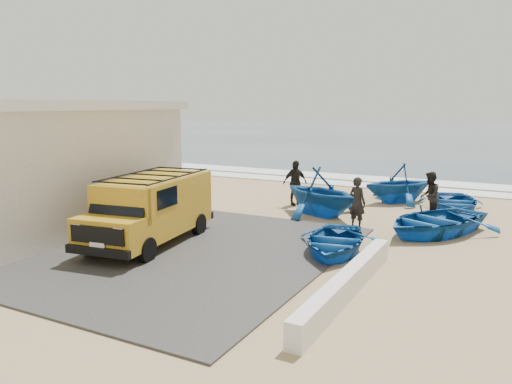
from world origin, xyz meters
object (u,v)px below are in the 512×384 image
at_px(boat_near_right, 434,221).
at_px(boat_mid_right, 454,202).
at_px(fisherman_back, 295,183).
at_px(boat_mid_left, 320,191).
at_px(fisherman_front, 357,203).
at_px(fisherman_middle, 429,196).
at_px(building, 11,163).
at_px(boat_far_left, 399,183).
at_px(boat_near_left, 334,241).
at_px(van, 151,207).
at_px(parapet, 348,283).

distance_m(boat_near_right, boat_mid_right, 3.99).
xyz_separation_m(boat_mid_right, fisherman_back, (-6.06, -1.73, 0.57)).
relative_size(boat_near_right, fisherman_back, 2.25).
xyz_separation_m(boat_mid_left, fisherman_front, (1.81, -1.27, -0.04)).
bearing_deg(fisherman_middle, building, -61.81).
bearing_deg(fisherman_back, building, 174.31).
xyz_separation_m(building, fisherman_back, (7.41, 7.73, -1.22)).
relative_size(boat_mid_left, boat_far_left, 1.09).
bearing_deg(building, fisherman_back, 46.21).
distance_m(boat_mid_left, boat_far_left, 4.49).
height_order(boat_mid_left, fisherman_middle, boat_mid_left).
bearing_deg(boat_mid_right, boat_far_left, 147.07).
xyz_separation_m(boat_far_left, fisherman_middle, (1.71, -2.79, 0.04)).
distance_m(boat_near_right, boat_far_left, 5.34).
distance_m(boat_far_left, fisherman_middle, 3.27).
xyz_separation_m(boat_mid_left, boat_mid_right, (4.40, 3.14, -0.55)).
relative_size(boat_near_left, fisherman_front, 1.92).
bearing_deg(boat_mid_left, van, 177.28).
distance_m(parapet, boat_mid_right, 10.51).
bearing_deg(parapet, van, 168.95).
height_order(van, boat_mid_left, van).
xyz_separation_m(building, boat_far_left, (11.13, 10.32, -1.31)).
bearing_deg(boat_mid_right, fisherman_back, -176.96).
distance_m(parapet, fisherman_back, 10.13).
relative_size(building, parapet, 1.57).
bearing_deg(building, van, 2.70).
height_order(boat_near_right, fisherman_back, fisherman_back).
xyz_separation_m(boat_mid_left, fisherman_middle, (3.77, 1.20, -0.04)).
bearing_deg(boat_mid_left, building, 149.53).
height_order(boat_far_left, fisherman_back, fisherman_back).
relative_size(boat_near_right, boat_mid_right, 1.17).
xyz_separation_m(boat_mid_left, boat_far_left, (2.06, 3.99, -0.08)).
distance_m(van, boat_mid_right, 11.90).
bearing_deg(fisherman_front, boat_mid_right, -99.41).
bearing_deg(boat_mid_left, fisherman_front, -100.46).
height_order(building, fisherman_middle, building).
bearing_deg(boat_mid_right, parapet, -108.24).
height_order(building, boat_near_right, building).
xyz_separation_m(van, boat_mid_right, (7.53, 9.19, -0.75)).
height_order(van, fisherman_back, van).
xyz_separation_m(building, boat_near_right, (13.34, 5.48, -1.73)).
bearing_deg(van, boat_near_right, 27.19).
bearing_deg(boat_near_right, fisherman_back, -174.64).
xyz_separation_m(boat_near_right, fisherman_back, (-5.93, 2.26, 0.50)).
height_order(fisherman_front, fisherman_back, fisherman_back).
bearing_deg(boat_far_left, fisherman_front, -50.71).
xyz_separation_m(parapet, fisherman_front, (-1.61, 6.06, 0.61)).
relative_size(boat_near_left, boat_mid_right, 0.94).
bearing_deg(boat_near_left, boat_mid_right, 62.48).
bearing_deg(boat_near_right, boat_far_left, 140.72).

